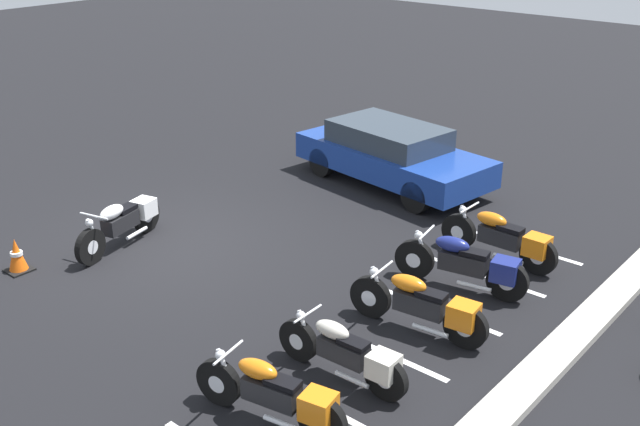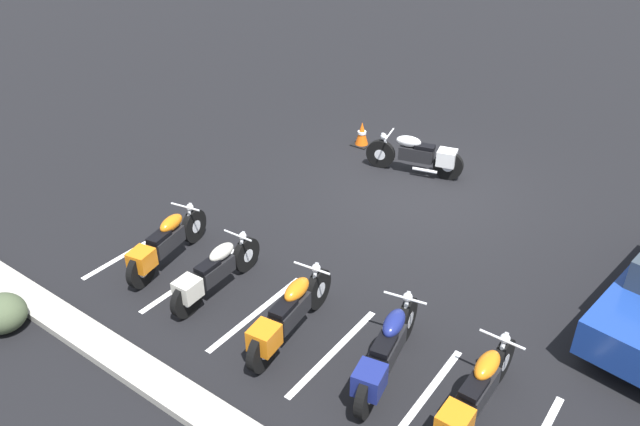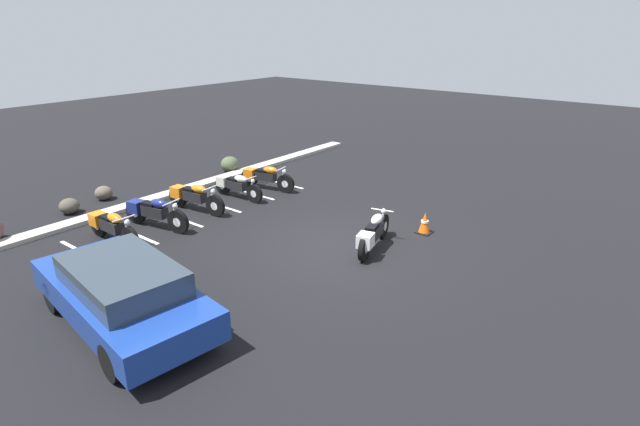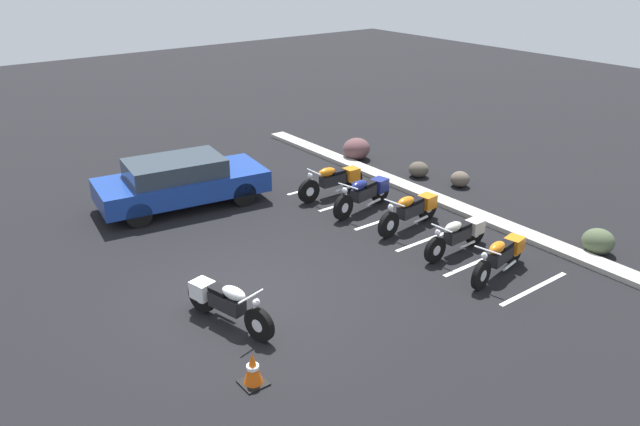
# 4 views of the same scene
# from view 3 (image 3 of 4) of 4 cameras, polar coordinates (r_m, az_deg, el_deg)

# --- Properties ---
(ground) EXTENTS (60.00, 60.00, 0.00)m
(ground) POSITION_cam_3_polar(r_m,az_deg,el_deg) (12.44, 2.32, -4.08)
(ground) COLOR black
(motorcycle_white_featured) EXTENTS (2.08, 0.81, 0.83)m
(motorcycle_white_featured) POSITION_cam_3_polar(r_m,az_deg,el_deg) (12.26, 6.09, -2.32)
(motorcycle_white_featured) COLOR black
(motorcycle_white_featured) RESTS_ON ground
(parked_bike_0) EXTENTS (0.60, 2.14, 0.84)m
(parked_bike_0) POSITION_cam_3_polar(r_m,az_deg,el_deg) (13.67, -22.79, -1.38)
(parked_bike_0) COLOR black
(parked_bike_0) RESTS_ON ground
(parked_bike_1) EXTENTS (0.76, 2.17, 0.86)m
(parked_bike_1) POSITION_cam_3_polar(r_m,az_deg,el_deg) (14.27, -18.55, 0.15)
(parked_bike_1) COLOR black
(parked_bike_1) RESTS_ON ground
(parked_bike_2) EXTENTS (0.65, 2.14, 0.84)m
(parked_bike_2) POSITION_cam_3_polar(r_m,az_deg,el_deg) (15.22, -14.30, 1.85)
(parked_bike_2) COLOR black
(parked_bike_2) RESTS_ON ground
(parked_bike_3) EXTENTS (0.56, 1.99, 0.78)m
(parked_bike_3) POSITION_cam_3_polar(r_m,az_deg,el_deg) (16.10, -9.61, 3.14)
(parked_bike_3) COLOR black
(parked_bike_3) RESTS_ON ground
(parked_bike_4) EXTENTS (0.72, 2.04, 0.81)m
(parked_bike_4) POSITION_cam_3_polar(r_m,az_deg,el_deg) (16.83, -6.37, 4.14)
(parked_bike_4) COLOR black
(parked_bike_4) RESTS_ON ground
(car_blue) EXTENTS (2.37, 4.51, 1.29)m
(car_blue) POSITION_cam_3_polar(r_m,az_deg,el_deg) (9.84, -21.64, -8.40)
(car_blue) COLOR black
(car_blue) RESTS_ON ground
(concrete_curb) EXTENTS (18.00, 0.50, 0.12)m
(concrete_curb) POSITION_cam_3_polar(r_m,az_deg,el_deg) (16.96, -16.42, 2.22)
(concrete_curb) COLOR #A8A399
(concrete_curb) RESTS_ON ground
(landscape_rock_1) EXTENTS (0.79, 0.78, 0.46)m
(landscape_rock_1) POSITION_cam_3_polar(r_m,az_deg,el_deg) (16.35, -26.74, 0.72)
(landscape_rock_1) COLOR #4B4539
(landscape_rock_1) RESTS_ON ground
(landscape_rock_2) EXTENTS (0.58, 0.58, 0.44)m
(landscape_rock_2) POSITION_cam_3_polar(r_m,az_deg,el_deg) (17.18, -23.49, 2.12)
(landscape_rock_2) COLOR brown
(landscape_rock_2) RESTS_ON ground
(landscape_rock_3) EXTENTS (0.96, 0.95, 0.57)m
(landscape_rock_3) POSITION_cam_3_polar(r_m,az_deg,el_deg) (19.08, -10.26, 5.51)
(landscape_rock_3) COLOR #475439
(landscape_rock_3) RESTS_ON ground
(traffic_cone) EXTENTS (0.40, 0.40, 0.58)m
(traffic_cone) POSITION_cam_3_polar(r_m,az_deg,el_deg) (13.53, 11.87, -1.15)
(traffic_cone) COLOR black
(traffic_cone) RESTS_ON ground
(stall_line_0) EXTENTS (0.10, 2.10, 0.00)m
(stall_line_0) POSITION_cam_3_polar(r_m,az_deg,el_deg) (13.55, -25.52, -4.06)
(stall_line_0) COLOR white
(stall_line_0) RESTS_ON ground
(stall_line_1) EXTENTS (0.10, 2.10, 0.00)m
(stall_line_1) POSITION_cam_3_polar(r_m,az_deg,el_deg) (14.15, -20.44, -2.25)
(stall_line_1) COLOR white
(stall_line_1) RESTS_ON ground
(stall_line_2) EXTENTS (0.10, 2.10, 0.00)m
(stall_line_2) POSITION_cam_3_polar(r_m,az_deg,el_deg) (14.87, -15.82, -0.59)
(stall_line_2) COLOR white
(stall_line_2) RESTS_ON ground
(stall_line_3) EXTENTS (0.10, 2.10, 0.00)m
(stall_line_3) POSITION_cam_3_polar(r_m,az_deg,el_deg) (15.68, -11.65, 0.92)
(stall_line_3) COLOR white
(stall_line_3) RESTS_ON ground
(stall_line_4) EXTENTS (0.10, 2.10, 0.00)m
(stall_line_4) POSITION_cam_3_polar(r_m,az_deg,el_deg) (16.58, -7.92, 2.27)
(stall_line_4) COLOR white
(stall_line_4) RESTS_ON ground
(stall_line_5) EXTENTS (0.10, 2.10, 0.00)m
(stall_line_5) POSITION_cam_3_polar(r_m,az_deg,el_deg) (17.55, -4.57, 3.46)
(stall_line_5) COLOR white
(stall_line_5) RESTS_ON ground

